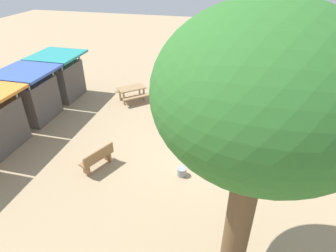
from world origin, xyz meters
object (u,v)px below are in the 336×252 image
wooden_bench (98,158)px  market_stall_teal (61,78)px  picnic_table_far (132,91)px  elephant (183,122)px  picnic_table_near (263,138)px  feed_bucket (182,172)px  person_handler (215,103)px  shade_tree_main (263,94)px  market_stall_blue (32,97)px

wooden_bench → market_stall_teal: (5.50, 4.85, 0.67)m
picnic_table_far → market_stall_teal: market_stall_teal is taller
elephant → picnic_table_near: (0.10, -3.41, -0.35)m
picnic_table_far → feed_bucket: 6.96m
elephant → wooden_bench: bearing=109.2°
person_handler → picnic_table_far: person_handler is taller
shade_tree_main → picnic_table_near: size_ratio=3.59×
person_handler → wooden_bench: 6.28m
elephant → wooden_bench: (-2.69, 2.76, -0.47)m
picnic_table_far → feed_bucket: picnic_table_far is taller
shade_tree_main → elephant: bearing=24.2°
market_stall_teal → person_handler: bearing=-94.0°
picnic_table_far → market_stall_teal: (-0.51, 4.02, 0.55)m
elephant → picnic_table_far: elephant is taller
elephant → person_handler: size_ratio=1.29×
person_handler → market_stall_blue: 9.00m
elephant → wooden_bench: 3.88m
person_handler → picnic_table_near: size_ratio=0.88×
wooden_bench → market_stall_teal: 7.37m
person_handler → picnic_table_near: person_handler is taller
wooden_bench → market_stall_blue: bearing=82.7°
elephant → feed_bucket: 2.49m
picnic_table_near → picnic_table_far: size_ratio=0.87×
market_stall_blue → feed_bucket: (-2.54, -8.07, -0.98)m
person_handler → market_stall_teal: 8.80m
wooden_bench → market_stall_teal: market_stall_teal is taller
person_handler → picnic_table_far: 4.89m
person_handler → market_stall_teal: size_ratio=0.64×
picnic_table_far → shade_tree_main: bearing=-97.9°
picnic_table_near → wooden_bench: bearing=-140.1°
elephant → person_handler: person_handler is taller
shade_tree_main → market_stall_blue: (5.70, 10.08, -3.83)m
elephant → wooden_bench: size_ratio=1.44×
person_handler → picnic_table_far: size_ratio=0.77×
wooden_bench → picnic_table_near: 6.77m
elephant → picnic_table_near: bearing=-113.4°
picnic_table_near → picnic_table_far: bearing=170.8°
elephant → shade_tree_main: shade_tree_main is taller
shade_tree_main → feed_bucket: 6.09m
picnic_table_near → person_handler: bearing=152.6°
person_handler → feed_bucket: 4.64m
person_handler → shade_tree_main: size_ratio=0.25×
picnic_table_near → market_stall_blue: size_ratio=0.73×
shade_tree_main → picnic_table_near: bearing=-9.6°
elephant → market_stall_blue: bearing=63.4°
picnic_table_far → market_stall_blue: 5.11m
wooden_bench → picnic_table_near: wooden_bench is taller
picnic_table_near → picnic_table_far: same height
picnic_table_near → market_stall_teal: 11.36m
market_stall_teal → feed_bucket: size_ratio=7.00×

